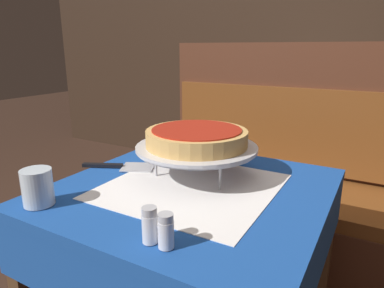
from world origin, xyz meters
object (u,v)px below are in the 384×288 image
object	(u,v)px
dining_table_front	(191,220)
pepper_shaker	(166,231)
dining_table_rear	(312,120)
salt_shaker	(150,225)
pizza_pan_stand	(197,148)
pizza_server	(122,166)
deep_dish_pizza	(197,137)
condiment_caddy	(303,100)
water_glass_near	(38,187)
booth_bench	(289,211)

from	to	relation	value
dining_table_front	pepper_shaker	distance (m)	0.37
dining_table_rear	salt_shaker	xyz separation A→B (m)	(0.05, -2.04, 0.15)
pizza_pan_stand	pizza_server	size ratio (longest dim) A/B	1.55
deep_dish_pizza	condiment_caddy	distance (m)	1.74
salt_shaker	condiment_caddy	world-z (taller)	condiment_caddy
pizza_server	condiment_caddy	xyz separation A→B (m)	(0.23, 1.80, 0.02)
dining_table_rear	water_glass_near	xyz separation A→B (m)	(-0.32, -2.04, 0.16)
salt_shaker	water_glass_near	bearing A→B (deg)	179.53
dining_table_front	pepper_shaker	world-z (taller)	pepper_shaker
booth_bench	deep_dish_pizza	world-z (taller)	booth_bench
pizza_server	pepper_shaker	xyz separation A→B (m)	(0.41, -0.34, 0.03)
deep_dish_pizza	pizza_server	xyz separation A→B (m)	(-0.27, -0.06, -0.13)
pizza_pan_stand	salt_shaker	world-z (taller)	pizza_pan_stand
water_glass_near	pepper_shaker	world-z (taller)	water_glass_near
pizza_pan_stand	salt_shaker	size ratio (longest dim) A/B	4.80
deep_dish_pizza	pizza_server	distance (m)	0.30
dining_table_front	booth_bench	distance (m)	0.81
dining_table_front	booth_bench	xyz separation A→B (m)	(0.13, 0.75, -0.27)
dining_table_rear	pizza_pan_stand	size ratio (longest dim) A/B	1.84
water_glass_near	pepper_shaker	distance (m)	0.41
pizza_server	water_glass_near	bearing A→B (deg)	-89.50
booth_bench	pizza_server	size ratio (longest dim) A/B	5.82
deep_dish_pizza	salt_shaker	distance (m)	0.42
dining_table_front	pizza_server	world-z (taller)	pizza_server
pizza_pan_stand	condiment_caddy	size ratio (longest dim) A/B	2.64
pizza_server	water_glass_near	world-z (taller)	water_glass_near
dining_table_front	dining_table_rear	size ratio (longest dim) A/B	1.09
deep_dish_pizza	salt_shaker	size ratio (longest dim) A/B	3.98
salt_shaker	pepper_shaker	xyz separation A→B (m)	(0.04, 0.00, -0.00)
pizza_server	condiment_caddy	bearing A→B (deg)	82.83
booth_bench	condiment_caddy	xyz separation A→B (m)	(-0.20, 1.07, 0.41)
dining_table_rear	pizza_pan_stand	bearing A→B (deg)	-91.94
booth_bench	deep_dish_pizza	distance (m)	0.86
dining_table_rear	salt_shaker	distance (m)	2.05
dining_table_rear	condiment_caddy	size ratio (longest dim) A/B	4.86
pizza_server	salt_shaker	distance (m)	0.50
water_glass_near	dining_table_rear	bearing A→B (deg)	81.12
pizza_pan_stand	water_glass_near	size ratio (longest dim) A/B	3.98
booth_bench	salt_shaker	distance (m)	1.15
booth_bench	pepper_shaker	bearing A→B (deg)	-90.71
dining_table_front	pizza_pan_stand	size ratio (longest dim) A/B	2.00
dining_table_front	condiment_caddy	size ratio (longest dim) A/B	5.28
water_glass_near	salt_shaker	bearing A→B (deg)	-0.47
dining_table_front	pepper_shaker	bearing A→B (deg)	-69.32
deep_dish_pizza	pepper_shaker	distance (m)	0.43
deep_dish_pizza	water_glass_near	xyz separation A→B (m)	(-0.26, -0.39, -0.08)
pizza_server	condiment_caddy	size ratio (longest dim) A/B	1.70
dining_table_front	water_glass_near	world-z (taller)	water_glass_near
water_glass_near	pizza_server	bearing A→B (deg)	90.50
pizza_pan_stand	dining_table_rear	bearing A→B (deg)	88.06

